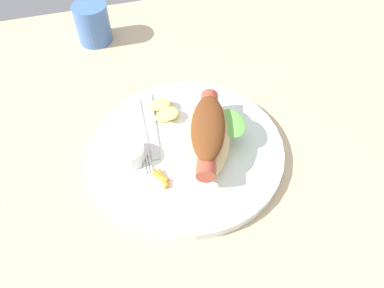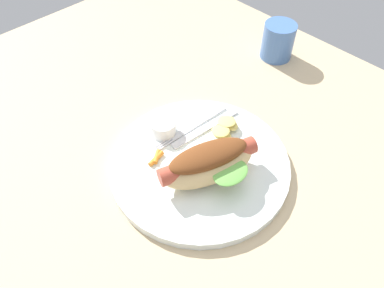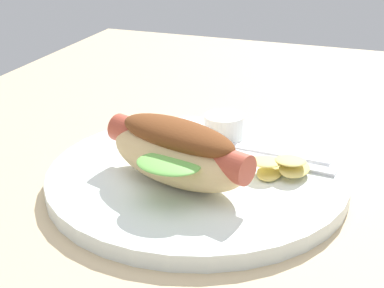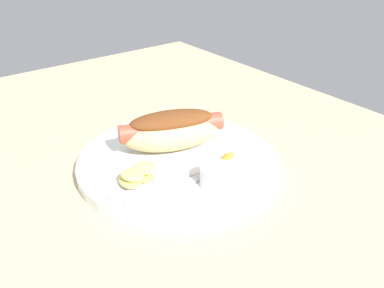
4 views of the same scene
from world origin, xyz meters
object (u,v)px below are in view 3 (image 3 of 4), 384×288
(sauce_ramekin, at_px, (224,126))
(knife, at_px, (266,159))
(hot_dog, at_px, (177,151))
(chips_pile, at_px, (280,166))
(carrot_garnish, at_px, (172,140))
(plate, at_px, (197,177))
(fork, at_px, (260,151))

(sauce_ramekin, xyz_separation_m, knife, (-0.05, -0.06, -0.01))
(hot_dog, relative_size, sauce_ramekin, 3.69)
(knife, distance_m, chips_pile, 0.04)
(hot_dog, xyz_separation_m, carrot_garnish, (0.08, 0.04, -0.03))
(plate, xyz_separation_m, hot_dog, (-0.03, 0.01, 0.04))
(chips_pile, bearing_deg, fork, 34.20)
(plate, xyz_separation_m, chips_pile, (0.02, -0.08, 0.02))
(hot_dog, relative_size, carrot_garnish, 4.93)
(fork, bearing_deg, hot_dog, 61.34)
(fork, bearing_deg, sauce_ramekin, -25.06)
(sauce_ramekin, relative_size, knife, 0.31)
(hot_dog, height_order, chips_pile, hot_dog)
(sauce_ramekin, xyz_separation_m, chips_pile, (-0.07, -0.08, -0.00))
(hot_dog, bearing_deg, chips_pile, -133.39)
(sauce_ramekin, distance_m, knife, 0.08)
(knife, bearing_deg, carrot_garnish, 1.90)
(hot_dog, bearing_deg, plate, -89.32)
(sauce_ramekin, distance_m, chips_pile, 0.11)
(hot_dog, distance_m, chips_pile, 0.10)
(plate, relative_size, carrot_garnish, 8.92)
(knife, bearing_deg, hot_dog, 52.76)
(sauce_ramekin, height_order, carrot_garnish, sauce_ramekin)
(plate, distance_m, fork, 0.08)
(hot_dog, relative_size, fork, 1.05)
(carrot_garnish, bearing_deg, plate, -137.33)
(plate, xyz_separation_m, carrot_garnish, (0.05, 0.05, 0.01))
(knife, relative_size, carrot_garnish, 4.32)
(fork, xyz_separation_m, chips_pile, (-0.05, -0.03, 0.01))
(fork, height_order, carrot_garnish, carrot_garnish)
(knife, height_order, carrot_garnish, carrot_garnish)
(chips_pile, xyz_separation_m, carrot_garnish, (0.04, 0.13, -0.01))
(hot_dog, bearing_deg, knife, -113.82)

